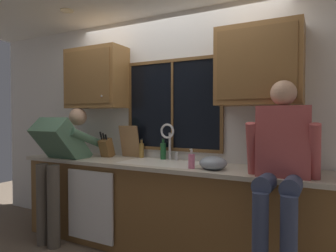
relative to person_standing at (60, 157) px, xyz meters
The scene contains 23 objects.
back_wall 1.32m from the person_standing, 30.29° to the left, with size 5.62×0.12×2.55m, color silver.
ceiling_downlight_left 1.61m from the person_standing, ahead, with size 0.14×0.14×0.01m, color #FFEAB2.
window_glass 1.40m from the person_standing, 27.13° to the left, with size 1.10×0.02×0.95m, color black.
window_frame_top 1.66m from the person_standing, 26.72° to the left, with size 1.17×0.02×0.04m, color brown.
window_frame_bottom 1.27m from the person_standing, 26.72° to the left, with size 1.17×0.02×0.04m, color brown.
window_frame_left 0.99m from the person_standing, 45.38° to the left, with size 0.04×0.02×0.95m, color brown.
window_frame_right 1.88m from the person_standing, 18.52° to the left, with size 0.04×0.02×0.95m, color brown.
window_mullion_center 1.39m from the person_standing, 26.64° to the left, with size 0.02×0.02×0.95m, color brown.
lower_cabinet_run 1.25m from the person_standing, 14.98° to the left, with size 3.22×0.58×0.88m, color brown.
countertop 1.14m from the person_standing, 14.01° to the left, with size 3.28×0.62×0.04m, color beige.
dishwasher_front 0.66m from the person_standing, ahead, with size 0.60×0.02×0.74m, color white.
upper_cabinet_left 1.02m from the person_standing, 67.97° to the left, with size 0.76×0.36×0.72m.
upper_cabinet_right 2.32m from the person_standing, 11.28° to the left, with size 0.76×0.36×0.72m.
sink 1.17m from the person_standing, 14.22° to the left, with size 0.80×0.46×0.21m.
faucet 1.25m from the person_standing, 22.31° to the left, with size 0.18×0.09×0.40m.
person_standing is the anchor object (origin of this frame).
person_sitting_on_counter 2.34m from the person_standing, ahead, with size 0.54×0.60×1.26m.
knife_block 0.52m from the person_standing, 45.31° to the left, with size 0.12×0.18×0.32m.
cutting_board 0.80m from the person_standing, 39.59° to the left, with size 0.25×0.02×0.38m, color #997047.
mixing_bowl 1.75m from the person_standing, ahead, with size 0.25×0.25×0.12m, color #8C99A8.
soap_dispenser 1.56m from the person_standing, ahead, with size 0.06×0.07×0.18m.
bottle_green_glass 1.16m from the person_standing, 25.72° to the left, with size 0.06×0.06×0.24m.
bottle_tall_clear 0.92m from the person_standing, 33.29° to the left, with size 0.06×0.06×0.22m.
Camera 1 is at (1.50, -2.95, 1.39)m, focal length 31.54 mm.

